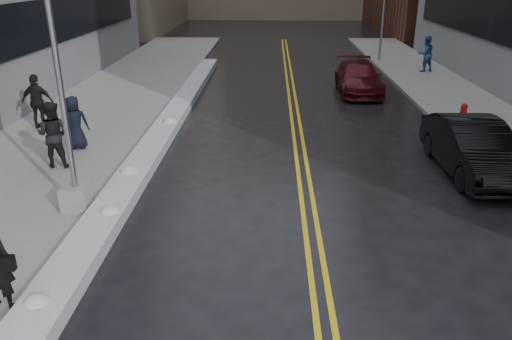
# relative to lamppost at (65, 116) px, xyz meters

# --- Properties ---
(ground) EXTENTS (160.00, 160.00, 0.00)m
(ground) POSITION_rel_lamppost_xyz_m (3.30, -2.00, -2.53)
(ground) COLOR black
(ground) RESTS_ON ground
(sidewalk_west) EXTENTS (5.50, 50.00, 0.15)m
(sidewalk_west) POSITION_rel_lamppost_xyz_m (-2.45, 8.00, -2.46)
(sidewalk_west) COLOR gray
(sidewalk_west) RESTS_ON ground
(sidewalk_east) EXTENTS (4.00, 50.00, 0.15)m
(sidewalk_east) POSITION_rel_lamppost_xyz_m (13.30, 8.00, -2.46)
(sidewalk_east) COLOR gray
(sidewalk_east) RESTS_ON ground
(lane_line_left) EXTENTS (0.12, 50.00, 0.01)m
(lane_line_left) POSITION_rel_lamppost_xyz_m (5.65, 8.00, -2.53)
(lane_line_left) COLOR gold
(lane_line_left) RESTS_ON ground
(lane_line_right) EXTENTS (0.12, 50.00, 0.01)m
(lane_line_right) POSITION_rel_lamppost_xyz_m (5.95, 8.00, -2.53)
(lane_line_right) COLOR gold
(lane_line_right) RESTS_ON ground
(snow_ridge) EXTENTS (0.90, 30.00, 0.34)m
(snow_ridge) POSITION_rel_lamppost_xyz_m (0.85, 6.00, -2.36)
(snow_ridge) COLOR silver
(snow_ridge) RESTS_ON ground
(lamppost) EXTENTS (0.65, 0.65, 7.62)m
(lamppost) POSITION_rel_lamppost_xyz_m (0.00, 0.00, 0.00)
(lamppost) COLOR gray
(lamppost) RESTS_ON sidewalk_west
(fire_hydrant) EXTENTS (0.26, 0.26, 0.73)m
(fire_hydrant) POSITION_rel_lamppost_xyz_m (12.30, 8.00, -1.98)
(fire_hydrant) COLOR maroon
(fire_hydrant) RESTS_ON sidewalk_east
(traffic_signal) EXTENTS (0.16, 0.20, 6.00)m
(traffic_signal) POSITION_rel_lamppost_xyz_m (11.80, 22.00, 0.87)
(traffic_signal) COLOR gray
(traffic_signal) RESTS_ON sidewalk_east
(pedestrian_b) EXTENTS (0.99, 0.78, 2.00)m
(pedestrian_b) POSITION_rel_lamppost_xyz_m (-1.67, 2.84, -1.39)
(pedestrian_b) COLOR black
(pedestrian_b) RESTS_ON sidewalk_west
(pedestrian_c) EXTENTS (0.96, 0.72, 1.77)m
(pedestrian_c) POSITION_rel_lamppost_xyz_m (-1.63, 4.43, -1.50)
(pedestrian_c) COLOR black
(pedestrian_c) RESTS_ON sidewalk_west
(pedestrian_d) EXTENTS (1.20, 0.54, 2.02)m
(pedestrian_d) POSITION_rel_lamppost_xyz_m (-3.81, 6.63, -1.37)
(pedestrian_d) COLOR black
(pedestrian_d) RESTS_ON sidewalk_west
(pedestrian_east) EXTENTS (1.16, 1.02, 2.00)m
(pedestrian_east) POSITION_rel_lamppost_xyz_m (13.64, 18.28, -1.38)
(pedestrian_east) COLOR navy
(pedestrian_east) RESTS_ON sidewalk_east
(car_black) EXTENTS (1.83, 4.93, 1.61)m
(car_black) POSITION_rel_lamppost_xyz_m (10.80, 3.02, -1.73)
(car_black) COLOR black
(car_black) RESTS_ON ground
(car_maroon) EXTENTS (2.20, 5.08, 1.46)m
(car_maroon) POSITION_rel_lamppost_xyz_m (9.09, 13.52, -1.81)
(car_maroon) COLOR #440B11
(car_maroon) RESTS_ON ground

